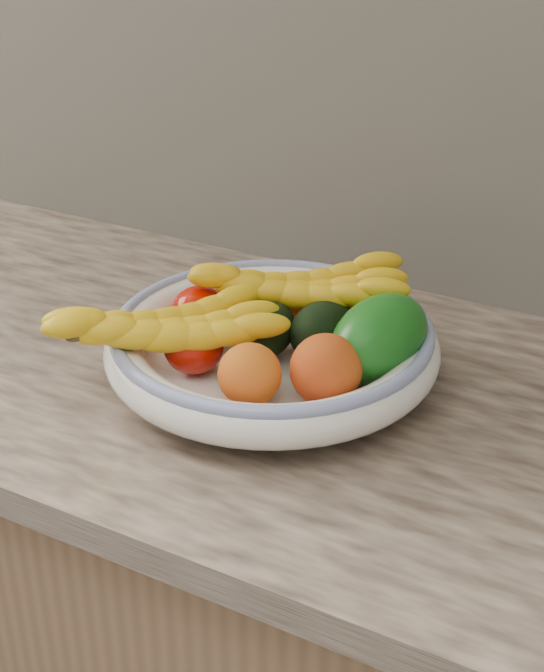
% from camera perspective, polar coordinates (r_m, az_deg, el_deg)
% --- Properties ---
extents(kitchen_counter, '(2.44, 0.66, 1.40)m').
position_cam_1_polar(kitchen_counter, '(1.40, 0.52, -17.66)').
color(kitchen_counter, brown).
rests_on(kitchen_counter, ground).
extents(fruit_bowl, '(0.39, 0.39, 0.08)m').
position_cam_1_polar(fruit_bowl, '(1.09, -0.00, -0.53)').
color(fruit_bowl, white).
rests_on(fruit_bowl, kitchen_counter).
extents(clementine_back_left, '(0.06, 0.06, 0.05)m').
position_cam_1_polar(clementine_back_left, '(1.17, 1.46, 2.02)').
color(clementine_back_left, '#DB4504').
rests_on(clementine_back_left, fruit_bowl).
extents(clementine_back_right, '(0.06, 0.06, 0.05)m').
position_cam_1_polar(clementine_back_right, '(1.16, 4.03, 1.70)').
color(clementine_back_right, '#E44804').
rests_on(clementine_back_right, fruit_bowl).
extents(tomato_left, '(0.08, 0.08, 0.06)m').
position_cam_1_polar(tomato_left, '(1.14, -4.41, 1.49)').
color(tomato_left, '#BA0F00').
rests_on(tomato_left, fruit_bowl).
extents(tomato_near_left, '(0.08, 0.08, 0.06)m').
position_cam_1_polar(tomato_near_left, '(1.06, -4.80, -0.65)').
color(tomato_near_left, '#B11206').
rests_on(tomato_near_left, fruit_bowl).
extents(avocado_center, '(0.06, 0.09, 0.06)m').
position_cam_1_polar(avocado_center, '(1.09, -0.39, 0.35)').
color(avocado_center, black).
rests_on(avocado_center, fruit_bowl).
extents(avocado_right, '(0.08, 0.11, 0.07)m').
position_cam_1_polar(avocado_right, '(1.09, 3.10, 0.43)').
color(avocado_right, black).
rests_on(avocado_right, fruit_bowl).
extents(green_mango, '(0.14, 0.16, 0.12)m').
position_cam_1_polar(green_mango, '(1.05, 6.57, -0.15)').
color(green_mango, '#105911').
rests_on(green_mango, fruit_bowl).
extents(peach_front, '(0.07, 0.07, 0.07)m').
position_cam_1_polar(peach_front, '(1.00, -1.37, -2.37)').
color(peach_front, orange).
rests_on(peach_front, fruit_bowl).
extents(peach_right, '(0.09, 0.09, 0.08)m').
position_cam_1_polar(peach_right, '(1.00, 3.31, -2.05)').
color(peach_right, orange).
rests_on(peach_right, fruit_bowl).
extents(banana_bunch_back, '(0.29, 0.22, 0.08)m').
position_cam_1_polar(banana_bunch_back, '(1.12, 1.57, 2.64)').
color(banana_bunch_back, gold).
rests_on(banana_bunch_back, fruit_bowl).
extents(banana_bunch_front, '(0.27, 0.28, 0.08)m').
position_cam_1_polar(banana_bunch_front, '(1.05, -6.49, 0.17)').
color(banana_bunch_front, yellow).
rests_on(banana_bunch_front, fruit_bowl).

